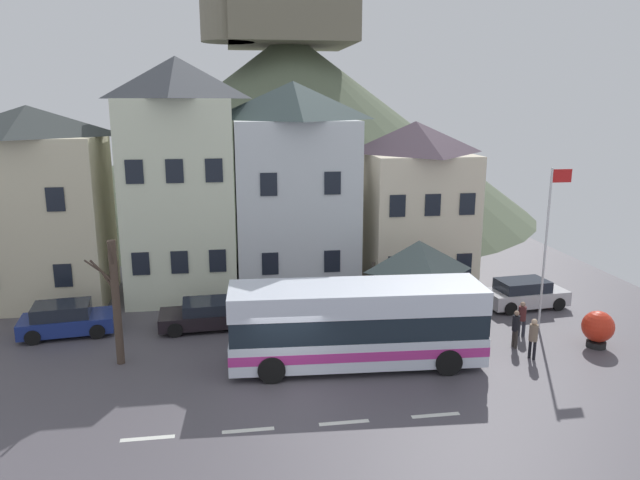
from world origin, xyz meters
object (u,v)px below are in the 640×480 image
object	(u,v)px
parked_car_01	(208,314)
harbour_buoy	(598,328)
parked_car_00	(524,294)
pedestrian_00	(533,335)
parked_car_02	(66,319)
pedestrian_02	(476,313)
hilltop_castle	(290,120)
townhouse_00	(36,206)
bare_tree_01	(116,300)
public_bench	(422,298)
townhouse_01	(181,177)
transit_bus	(356,325)
townhouse_02	(294,187)
pedestrian_01	(516,327)
flagpole	(548,238)
pedestrian_03	(522,317)
bus_shelter	(419,256)
townhouse_03	(413,203)

from	to	relation	value
parked_car_01	harbour_buoy	world-z (taller)	harbour_buoy
parked_car_00	pedestrian_00	bearing A→B (deg)	-119.54
parked_car_02	pedestrian_02	size ratio (longest dim) A/B	2.53
hilltop_castle	pedestrian_02	size ratio (longest dim) A/B	27.10
townhouse_00	pedestrian_02	world-z (taller)	townhouse_00
pedestrian_02	harbour_buoy	bearing A→B (deg)	-28.41
townhouse_00	bare_tree_01	size ratio (longest dim) A/B	1.93
parked_car_00	public_bench	bearing A→B (deg)	166.81
townhouse_00	townhouse_01	size ratio (longest dim) A/B	0.80
transit_bus	harbour_buoy	size ratio (longest dim) A/B	6.34
townhouse_02	pedestrian_01	world-z (taller)	townhouse_02
parked_car_00	bare_tree_01	world-z (taller)	bare_tree_01
pedestrian_01	public_bench	world-z (taller)	pedestrian_01
townhouse_00	flagpole	xyz separation A→B (m)	(22.88, -7.36, -0.70)
flagpole	townhouse_02	bearing A→B (deg)	142.06
hilltop_castle	pedestrian_00	bearing A→B (deg)	-80.01
hilltop_castle	pedestrian_03	size ratio (longest dim) A/B	27.92
parked_car_00	townhouse_02	bearing A→B (deg)	148.81
bus_shelter	pedestrian_02	bearing A→B (deg)	-38.74
bus_shelter	parked_car_01	size ratio (longest dim) A/B	0.90
parked_car_02	flagpole	bearing A→B (deg)	-13.23
flagpole	townhouse_03	bearing A→B (deg)	113.81
townhouse_02	parked_car_00	world-z (taller)	townhouse_02
pedestrian_00	public_bench	bearing A→B (deg)	110.33
bus_shelter	hilltop_castle	bearing A→B (deg)	95.42
townhouse_00	harbour_buoy	distance (m)	26.25
transit_bus	bare_tree_01	world-z (taller)	bare_tree_01
parked_car_00	harbour_buoy	size ratio (longest dim) A/B	2.67
bus_shelter	parked_car_01	xyz separation A→B (m)	(-9.41, 0.62, -2.46)
pedestrian_03	parked_car_00	bearing A→B (deg)	61.21
parked_car_00	pedestrian_02	bearing A→B (deg)	-148.60
pedestrian_02	flagpole	bearing A→B (deg)	0.43
townhouse_01	harbour_buoy	distance (m)	20.84
townhouse_01	townhouse_02	bearing A→B (deg)	-4.14
pedestrian_03	pedestrian_01	bearing A→B (deg)	-127.00
public_bench	bare_tree_01	size ratio (longest dim) A/B	0.34
public_bench	bare_tree_01	distance (m)	14.35
pedestrian_00	parked_car_00	bearing A→B (deg)	65.68
townhouse_01	townhouse_02	size ratio (longest dim) A/B	1.11
bus_shelter	pedestrian_03	xyz separation A→B (m)	(3.88, -2.45, -2.21)
townhouse_03	parked_car_01	size ratio (longest dim) A/B	2.08
townhouse_02	bare_tree_01	distance (m)	12.14
townhouse_03	parked_car_02	world-z (taller)	townhouse_03
bare_tree_01	public_bench	bearing A→B (deg)	17.94
townhouse_01	parked_car_01	distance (m)	8.19
townhouse_00	parked_car_00	xyz separation A→B (m)	(23.45, -4.68, -4.15)
townhouse_02	parked_car_02	world-z (taller)	townhouse_02
townhouse_01	harbour_buoy	world-z (taller)	townhouse_01
hilltop_castle	public_bench	bearing A→B (deg)	-82.53
townhouse_01	pedestrian_01	size ratio (longest dim) A/B	7.58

